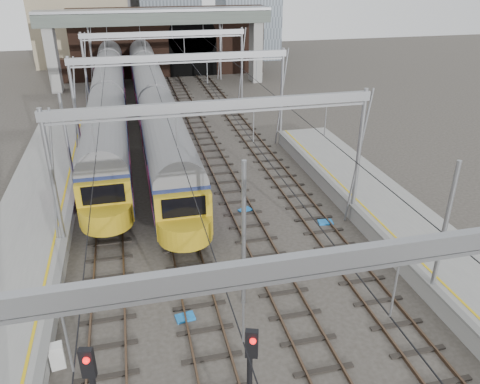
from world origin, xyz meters
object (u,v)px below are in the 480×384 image
object	(u,v)px
signal_near_centre	(250,378)
relay_cabinet	(57,356)
train_main	(146,73)
train_second	(110,71)

from	to	relation	value
signal_near_centre	relay_cabinet	distance (m)	8.46
train_main	signal_near_centre	size ratio (longest dim) A/B	13.87
train_main	relay_cabinet	bearing A→B (deg)	-97.96
train_second	signal_near_centre	world-z (taller)	train_second
signal_near_centre	relay_cabinet	world-z (taller)	signal_near_centre
train_main	relay_cabinet	world-z (taller)	train_main
relay_cabinet	signal_near_centre	bearing A→B (deg)	-47.52
train_main	train_second	distance (m)	4.68
train_main	signal_near_centre	bearing A→B (deg)	-89.46
train_main	train_second	size ratio (longest dim) A/B	1.00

